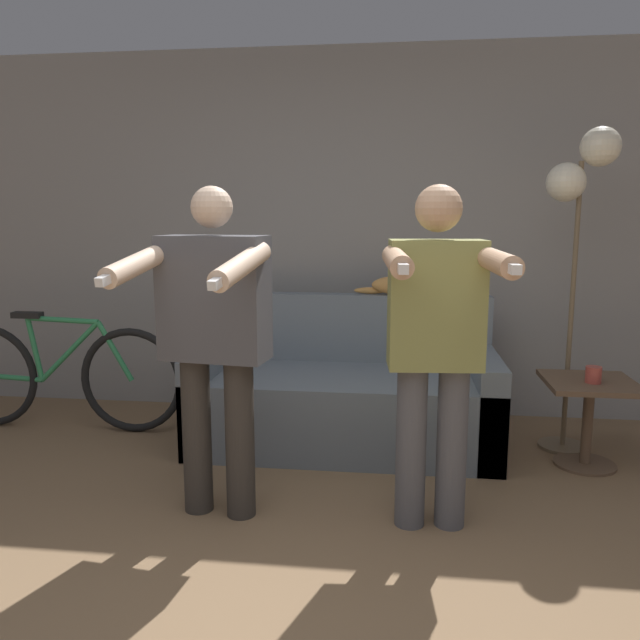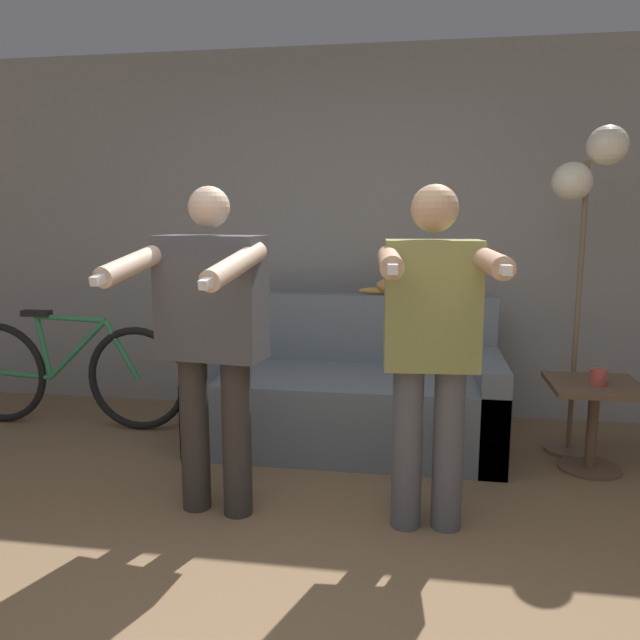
{
  "view_description": "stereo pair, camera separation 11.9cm",
  "coord_description": "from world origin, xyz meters",
  "px_view_note": "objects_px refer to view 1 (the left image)",
  "views": [
    {
      "loc": [
        0.34,
        -1.78,
        1.44
      ],
      "look_at": [
        -0.07,
        1.5,
        0.88
      ],
      "focal_mm": 35.0,
      "sensor_mm": 36.0,
      "label": 1
    },
    {
      "loc": [
        0.45,
        -1.77,
        1.44
      ],
      "look_at": [
        -0.07,
        1.5,
        0.88
      ],
      "focal_mm": 35.0,
      "sensor_mm": 36.0,
      "label": 2
    }
  ],
  "objects_px": {
    "couch": "(345,397)",
    "side_table": "(589,404)",
    "bicycle": "(59,376)",
    "floor_lamp": "(581,193)",
    "cup": "(593,375)",
    "person_left": "(213,330)",
    "cat": "(404,285)",
    "person_right": "(435,337)"
  },
  "relations": [
    {
      "from": "couch",
      "to": "person_right",
      "type": "relative_size",
      "value": 1.19
    },
    {
      "from": "couch",
      "to": "person_right",
      "type": "bearing_deg",
      "value": -65.03
    },
    {
      "from": "cat",
      "to": "cup",
      "type": "relative_size",
      "value": 5.76
    },
    {
      "from": "person_left",
      "to": "side_table",
      "type": "xyz_separation_m",
      "value": [
        1.95,
        0.85,
        -0.54
      ]
    },
    {
      "from": "cup",
      "to": "bicycle",
      "type": "bearing_deg",
      "value": 175.41
    },
    {
      "from": "person_right",
      "to": "floor_lamp",
      "type": "relative_size",
      "value": 0.81
    },
    {
      "from": "couch",
      "to": "side_table",
      "type": "relative_size",
      "value": 3.68
    },
    {
      "from": "bicycle",
      "to": "floor_lamp",
      "type": "bearing_deg",
      "value": 0.88
    },
    {
      "from": "cat",
      "to": "person_left",
      "type": "bearing_deg",
      "value": -122.71
    },
    {
      "from": "person_left",
      "to": "person_right",
      "type": "height_order",
      "value": "person_right"
    },
    {
      "from": "person_left",
      "to": "couch",
      "type": "bearing_deg",
      "value": 70.53
    },
    {
      "from": "person_right",
      "to": "floor_lamp",
      "type": "distance_m",
      "value": 1.58
    },
    {
      "from": "person_right",
      "to": "cat",
      "type": "height_order",
      "value": "person_right"
    },
    {
      "from": "side_table",
      "to": "cup",
      "type": "xyz_separation_m",
      "value": [
        -0.0,
        -0.05,
        0.19
      ]
    },
    {
      "from": "couch",
      "to": "bicycle",
      "type": "height_order",
      "value": "couch"
    },
    {
      "from": "cat",
      "to": "person_right",
      "type": "bearing_deg",
      "value": -84.54
    },
    {
      "from": "person_right",
      "to": "floor_lamp",
      "type": "bearing_deg",
      "value": 46.9
    },
    {
      "from": "person_left",
      "to": "bicycle",
      "type": "bearing_deg",
      "value": 149.99
    },
    {
      "from": "couch",
      "to": "cat",
      "type": "relative_size",
      "value": 3.5
    },
    {
      "from": "cat",
      "to": "side_table",
      "type": "relative_size",
      "value": 1.05
    },
    {
      "from": "person_right",
      "to": "person_left",
      "type": "bearing_deg",
      "value": 175.06
    },
    {
      "from": "person_left",
      "to": "cat",
      "type": "bearing_deg",
      "value": 64.43
    },
    {
      "from": "couch",
      "to": "bicycle",
      "type": "xyz_separation_m",
      "value": [
        -1.94,
        0.02,
        0.07
      ]
    },
    {
      "from": "person_right",
      "to": "bicycle",
      "type": "bearing_deg",
      "value": 151.38
    },
    {
      "from": "bicycle",
      "to": "cup",
      "type": "bearing_deg",
      "value": -4.59
    },
    {
      "from": "side_table",
      "to": "bicycle",
      "type": "bearing_deg",
      "value": 176.21
    },
    {
      "from": "couch",
      "to": "cup",
      "type": "distance_m",
      "value": 1.47
    },
    {
      "from": "cup",
      "to": "side_table",
      "type": "bearing_deg",
      "value": 88.52
    },
    {
      "from": "couch",
      "to": "cup",
      "type": "xyz_separation_m",
      "value": [
        1.42,
        -0.25,
        0.26
      ]
    },
    {
      "from": "couch",
      "to": "bicycle",
      "type": "distance_m",
      "value": 1.94
    },
    {
      "from": "cup",
      "to": "person_left",
      "type": "bearing_deg",
      "value": -157.71
    },
    {
      "from": "floor_lamp",
      "to": "bicycle",
      "type": "xyz_separation_m",
      "value": [
        -3.32,
        -0.05,
        -1.2
      ]
    },
    {
      "from": "cat",
      "to": "floor_lamp",
      "type": "distance_m",
      "value": 1.2
    },
    {
      "from": "couch",
      "to": "person_right",
      "type": "distance_m",
      "value": 1.31
    },
    {
      "from": "bicycle",
      "to": "person_right",
      "type": "bearing_deg",
      "value": -23.8
    },
    {
      "from": "cat",
      "to": "floor_lamp",
      "type": "bearing_deg",
      "value": -14.32
    },
    {
      "from": "person_left",
      "to": "person_right",
      "type": "relative_size",
      "value": 1.0
    },
    {
      "from": "person_right",
      "to": "cup",
      "type": "distance_m",
      "value": 1.28
    },
    {
      "from": "floor_lamp",
      "to": "cup",
      "type": "relative_size",
      "value": 20.9
    },
    {
      "from": "side_table",
      "to": "floor_lamp",
      "type": "bearing_deg",
      "value": 99.89
    },
    {
      "from": "person_left",
      "to": "bicycle",
      "type": "xyz_separation_m",
      "value": [
        -1.41,
        1.07,
        -0.54
      ]
    },
    {
      "from": "person_right",
      "to": "couch",
      "type": "bearing_deg",
      "value": 110.15
    }
  ]
}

